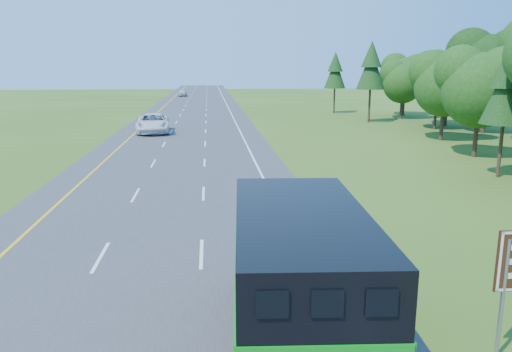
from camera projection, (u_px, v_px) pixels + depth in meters
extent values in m
cube|color=#38383A|center=(189.00, 128.00, 56.26)|extent=(15.00, 260.00, 0.04)
cube|color=yellow|center=(140.00, 128.00, 55.75)|extent=(0.15, 260.00, 0.01)
cube|color=white|center=(238.00, 127.00, 56.76)|extent=(0.15, 260.00, 0.01)
cylinder|color=black|center=(245.00, 275.00, 15.13)|extent=(0.45, 1.21, 1.19)
cylinder|color=black|center=(320.00, 274.00, 15.20)|extent=(0.45, 1.21, 1.19)
cube|color=black|center=(295.00, 330.00, 11.75)|extent=(3.12, 8.80, 0.30)
cube|color=black|center=(283.00, 235.00, 14.78)|extent=(2.77, 2.11, 2.06)
cube|color=black|center=(281.00, 208.00, 15.63)|extent=(2.38, 0.21, 0.65)
cube|color=black|center=(300.00, 278.00, 10.66)|extent=(3.08, 6.43, 2.98)
cube|color=#078314|center=(236.00, 272.00, 10.58)|extent=(0.42, 6.27, 0.32)
cube|color=#078314|center=(364.00, 271.00, 10.68)|extent=(0.42, 6.27, 0.32)
cube|color=black|center=(272.00, 305.00, 7.33)|extent=(0.49, 0.07, 0.43)
cube|color=black|center=(327.00, 304.00, 7.36)|extent=(0.49, 0.07, 0.43)
cube|color=black|center=(382.00, 303.00, 7.39)|extent=(0.49, 0.07, 0.43)
imported|color=silver|center=(153.00, 123.00, 52.13)|extent=(3.92, 7.43, 1.99)
imported|color=silver|center=(182.00, 93.00, 115.46)|extent=(2.11, 4.68, 1.56)
cylinder|color=gray|center=(502.00, 299.00, 11.69)|extent=(0.10, 0.10, 2.99)
cube|color=#FF610D|center=(339.00, 203.00, 23.54)|extent=(0.08, 0.04, 1.08)
cube|color=white|center=(339.00, 197.00, 23.47)|extent=(0.09, 0.05, 0.12)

